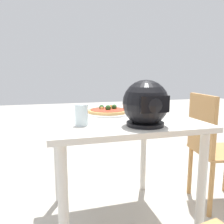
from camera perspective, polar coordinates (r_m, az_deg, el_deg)
ground_plane at (r=1.79m, az=0.99°, el=-26.33°), size 14.00×14.00×0.00m
dining_table at (r=1.50m, az=1.07°, el=-5.02°), size 0.88×0.92×0.78m
pizza_plate at (r=1.55m, az=-1.03°, el=-0.27°), size 0.31×0.31×0.01m
pizza at (r=1.55m, az=-1.04°, el=0.41°), size 0.28×0.28×0.05m
motorcycle_helmet at (r=1.19m, az=8.56°, el=2.00°), size 0.24×0.24×0.24m
drinking_glass at (r=1.20m, az=-7.77°, el=-0.77°), size 0.07×0.07×0.11m
chair_side at (r=1.96m, az=23.97°, el=-7.43°), size 0.46×0.46×0.90m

